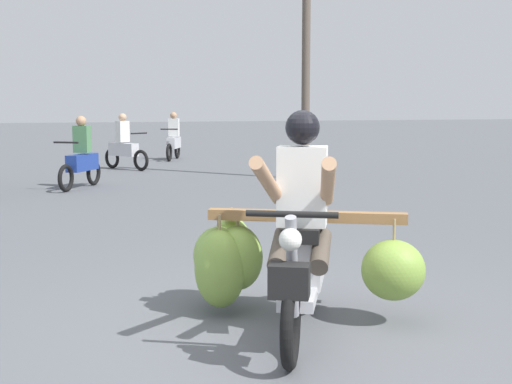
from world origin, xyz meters
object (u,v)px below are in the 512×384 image
(motorbike_main_loaded, at_px, (279,253))
(motorbike_distant_ahead_right, at_px, (124,147))
(motorbike_distant_far_ahead, at_px, (174,140))
(utility_pole, at_px, (306,31))
(motorbike_distant_ahead_left, at_px, (82,159))

(motorbike_main_loaded, height_order, motorbike_distant_ahead_right, motorbike_main_loaded)
(motorbike_distant_far_ahead, height_order, utility_pole, utility_pole)
(motorbike_distant_ahead_left, height_order, motorbike_distant_far_ahead, same)
(motorbike_main_loaded, bearing_deg, motorbike_distant_ahead_right, 88.08)
(motorbike_distant_ahead_right, xyz_separation_m, utility_pole, (3.49, -3.45, 2.61))
(motorbike_main_loaded, relative_size, motorbike_distant_far_ahead, 1.30)
(motorbike_distant_ahead_right, bearing_deg, utility_pole, -44.66)
(motorbike_main_loaded, xyz_separation_m, motorbike_distant_far_ahead, (2.19, 15.18, 0.05))
(motorbike_distant_ahead_left, relative_size, motorbike_distant_ahead_right, 1.01)
(motorbike_main_loaded, relative_size, motorbike_distant_ahead_right, 1.40)
(motorbike_distant_ahead_right, bearing_deg, motorbike_distant_far_ahead, 55.77)
(motorbike_main_loaded, xyz_separation_m, utility_pole, (3.91, 9.13, 2.66))
(motorbike_distant_ahead_left, bearing_deg, motorbike_main_loaded, -84.58)
(motorbike_main_loaded, relative_size, motorbike_distant_ahead_left, 1.39)
(motorbike_distant_far_ahead, bearing_deg, utility_pole, -74.16)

